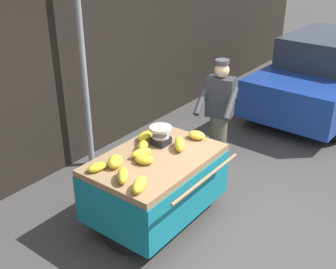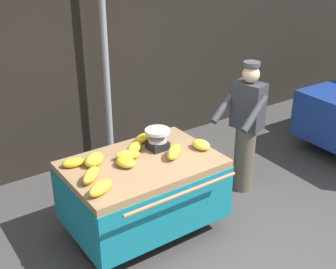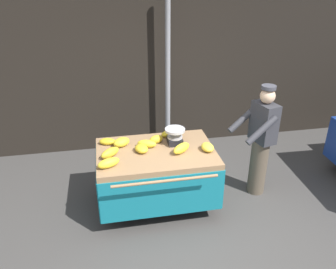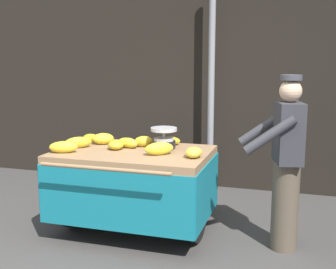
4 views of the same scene
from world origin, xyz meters
TOP-DOWN VIEW (x-y plane):
  - ground_plane at (0.00, 0.00)m, footprint 60.00×60.00m
  - back_wall at (0.00, 2.95)m, footprint 16.00×0.24m
  - street_pole at (0.10, 2.57)m, footprint 0.09×0.09m
  - banana_cart at (-0.38, 0.89)m, footprint 1.62×1.28m
  - weighing_scale at (-0.09, 1.04)m, footprint 0.28×0.28m
  - banana_bunch_0 at (-1.02, 0.58)m, footprint 0.32×0.23m
  - banana_bunch_1 at (-1.02, 1.20)m, footprint 0.25×0.18m
  - banana_bunch_2 at (-0.34, 1.11)m, footprint 0.23×0.19m
  - banana_bunch_3 at (-0.83, 1.11)m, footprint 0.29×0.25m
  - banana_bunch_4 at (0.31, 0.76)m, footprint 0.18×0.24m
  - banana_bunch_5 at (-0.49, 1.01)m, footprint 0.29×0.20m
  - banana_bunch_6 at (-0.11, 1.28)m, footprint 0.29×0.20m
  - banana_bunch_7 at (-0.06, 0.78)m, footprint 0.31×0.28m
  - banana_bunch_8 at (-0.58, 0.90)m, footprint 0.22×0.26m
  - banana_bunch_9 at (-1.00, 0.84)m, footprint 0.30×0.28m
  - vendor_person at (1.17, 0.94)m, footprint 0.66×0.61m

SIDE VIEW (x-z plane):
  - ground_plane at x=0.00m, z-range 0.00..0.00m
  - banana_cart at x=-0.38m, z-range 0.21..1.12m
  - vendor_person at x=1.17m, z-range 0.01..1.73m
  - banana_bunch_1 at x=-1.02m, z-range 0.91..1.00m
  - banana_bunch_6 at x=-0.11m, z-range 0.91..1.01m
  - banana_bunch_8 at x=-0.58m, z-range 0.91..1.01m
  - banana_bunch_4 at x=0.31m, z-range 0.91..1.01m
  - banana_bunch_5 at x=-0.49m, z-range 0.91..1.02m
  - banana_bunch_2 at x=-0.34m, z-range 0.91..1.03m
  - banana_bunch_0 at x=-1.02m, z-range 0.91..1.03m
  - banana_bunch_9 at x=-1.00m, z-range 0.91..1.03m
  - banana_bunch_3 at x=-0.83m, z-range 0.91..1.03m
  - banana_bunch_7 at x=-0.06m, z-range 0.91..1.04m
  - weighing_scale at x=-0.09m, z-range 0.91..1.14m
  - street_pole at x=0.10m, z-range 0.00..2.93m
  - back_wall at x=0.00m, z-range 0.00..3.44m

